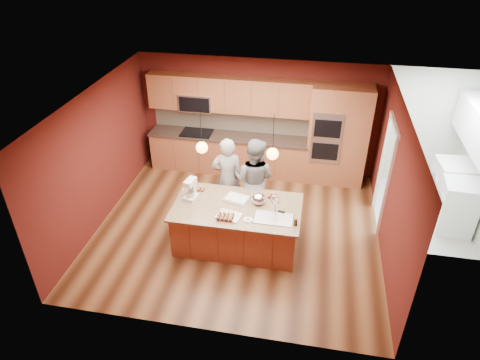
% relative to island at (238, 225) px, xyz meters
% --- Properties ---
extents(floor, '(5.50, 5.50, 0.00)m').
position_rel_island_xyz_m(floor, '(-0.09, 0.45, -0.44)').
color(floor, '#422211').
rests_on(floor, ground).
extents(ceiling, '(5.50, 5.50, 0.00)m').
position_rel_island_xyz_m(ceiling, '(-0.09, 0.45, 2.26)').
color(ceiling, white).
rests_on(ceiling, ground).
extents(wall_back, '(5.50, 0.00, 5.50)m').
position_rel_island_xyz_m(wall_back, '(-0.09, 2.95, 0.91)').
color(wall_back, '#511712').
rests_on(wall_back, ground).
extents(wall_front, '(5.50, 0.00, 5.50)m').
position_rel_island_xyz_m(wall_front, '(-0.09, -2.05, 0.91)').
color(wall_front, '#511712').
rests_on(wall_front, ground).
extents(wall_left, '(0.00, 5.00, 5.00)m').
position_rel_island_xyz_m(wall_left, '(-2.84, 0.45, 0.91)').
color(wall_left, '#511712').
rests_on(wall_left, ground).
extents(wall_right, '(0.00, 5.00, 5.00)m').
position_rel_island_xyz_m(wall_right, '(2.66, 0.45, 0.91)').
color(wall_right, '#511712').
rests_on(wall_right, ground).
extents(cabinet_run, '(3.74, 0.64, 2.30)m').
position_rel_island_xyz_m(cabinet_run, '(-0.77, 2.69, 0.55)').
color(cabinet_run, brown).
rests_on(cabinet_run, floor).
extents(oven_column, '(1.30, 0.62, 2.30)m').
position_rel_island_xyz_m(oven_column, '(1.75, 2.64, 0.71)').
color(oven_column, brown).
rests_on(oven_column, floor).
extents(doorway_trim, '(0.08, 1.11, 2.20)m').
position_rel_island_xyz_m(doorway_trim, '(2.64, 1.25, 0.61)').
color(doorway_trim, white).
rests_on(doorway_trim, wall_right).
extents(pendant_left, '(0.20, 0.20, 0.80)m').
position_rel_island_xyz_m(pendant_left, '(-0.62, 0.00, 1.57)').
color(pendant_left, black).
rests_on(pendant_left, ceiling).
extents(pendant_right, '(0.20, 0.20, 0.80)m').
position_rel_island_xyz_m(pendant_right, '(0.58, 0.00, 1.57)').
color(pendant_right, black).
rests_on(pendant_right, ceiling).
extents(island, '(2.32, 1.30, 1.23)m').
position_rel_island_xyz_m(island, '(0.00, 0.00, 0.00)').
color(island, brown).
rests_on(island, floor).
extents(person_left, '(0.71, 0.54, 1.74)m').
position_rel_island_xyz_m(person_left, '(-0.39, 0.91, 0.43)').
color(person_left, black).
rests_on(person_left, floor).
extents(person_right, '(0.98, 0.83, 1.77)m').
position_rel_island_xyz_m(person_right, '(0.15, 0.91, 0.45)').
color(person_right, slate).
rests_on(person_right, floor).
extents(stand_mixer, '(0.27, 0.33, 0.40)m').
position_rel_island_xyz_m(stand_mixer, '(-0.91, 0.12, 0.59)').
color(stand_mixer, white).
rests_on(stand_mixer, island).
extents(sheet_cake, '(0.53, 0.45, 0.05)m').
position_rel_island_xyz_m(sheet_cake, '(-0.06, 0.22, 0.44)').
color(sheet_cake, silver).
rests_on(sheet_cake, island).
extents(cooling_rack, '(0.48, 0.38, 0.02)m').
position_rel_island_xyz_m(cooling_rack, '(-0.10, -0.30, 0.43)').
color(cooling_rack, silver).
rests_on(cooling_rack, island).
extents(mixing_bowl, '(0.26, 0.26, 0.22)m').
position_rel_island_xyz_m(mixing_bowl, '(0.35, 0.17, 0.52)').
color(mixing_bowl, silver).
rests_on(mixing_bowl, island).
extents(plate, '(0.16, 0.16, 0.01)m').
position_rel_island_xyz_m(plate, '(0.25, -0.35, 0.42)').
color(plate, white).
rests_on(plate, island).
extents(tumbler, '(0.07, 0.07, 0.13)m').
position_rel_island_xyz_m(tumbler, '(1.06, -0.34, 0.48)').
color(tumbler, '#332112').
rests_on(tumbler, island).
extents(phone, '(0.15, 0.10, 0.01)m').
position_rel_island_xyz_m(phone, '(0.79, -0.02, 0.42)').
color(phone, black).
rests_on(phone, island).
extents(cupcakes_left, '(0.14, 0.14, 0.06)m').
position_rel_island_xyz_m(cupcakes_left, '(-0.80, 0.41, 0.45)').
color(cupcakes_left, '#C7833F').
rests_on(cupcakes_left, island).
extents(cupcakes_rack, '(0.31, 0.23, 0.07)m').
position_rel_island_xyz_m(cupcakes_rack, '(-0.15, -0.39, 0.47)').
color(cupcakes_rack, '#C7833F').
rests_on(cupcakes_rack, island).
extents(cupcakes_right, '(0.16, 0.16, 0.07)m').
position_rel_island_xyz_m(cupcakes_right, '(0.57, 0.42, 0.45)').
color(cupcakes_right, '#C7833F').
rests_on(cupcakes_right, island).
extents(washer, '(0.71, 0.73, 1.07)m').
position_rel_island_xyz_m(washer, '(4.09, 1.23, 0.10)').
color(washer, white).
rests_on(washer, floor).
extents(dryer, '(0.74, 0.76, 1.11)m').
position_rel_island_xyz_m(dryer, '(4.11, 1.91, 0.12)').
color(dryer, white).
rests_on(dryer, floor).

